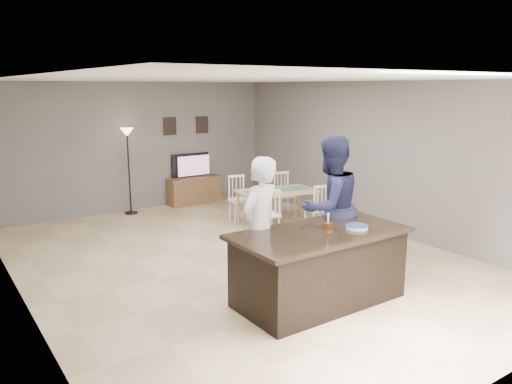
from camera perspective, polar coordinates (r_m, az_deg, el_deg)
floor at (r=7.69m, az=-1.89°, el=-7.79°), size 8.00×8.00×0.00m
room_shell at (r=7.30m, az=-1.98°, el=4.70°), size 8.00×8.00×8.00m
kitchen_island at (r=6.19m, az=7.20°, el=-8.42°), size 2.15×1.10×0.90m
tv_console at (r=11.35m, az=-7.06°, el=0.18°), size 1.20×0.40×0.60m
television at (r=11.31m, az=-7.30°, el=3.03°), size 0.91×0.12×0.53m
tv_screen_glow at (r=11.24m, az=-7.11°, el=3.02°), size 0.78×0.00×0.78m
picture_frames at (r=11.30m, az=-7.96°, el=7.54°), size 1.10×0.02×0.38m
doorway at (r=4.14m, az=-20.18°, el=-7.71°), size 0.00×2.10×2.65m
woman at (r=6.16m, az=0.39°, el=-4.14°), size 0.76×0.63×1.78m
man at (r=6.89m, az=8.46°, el=-1.77°), size 0.96×0.75×1.96m
birthday_cake at (r=6.04m, az=8.22°, el=-3.98°), size 0.14×0.14×0.22m
plate_stack at (r=6.22m, az=11.46°, el=-3.93°), size 0.28×0.28×0.04m
dining_table at (r=9.42m, az=2.38°, el=-0.52°), size 1.65×1.86×0.89m
floor_lamp at (r=10.52m, az=-14.45°, el=4.93°), size 0.27×0.27×1.78m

